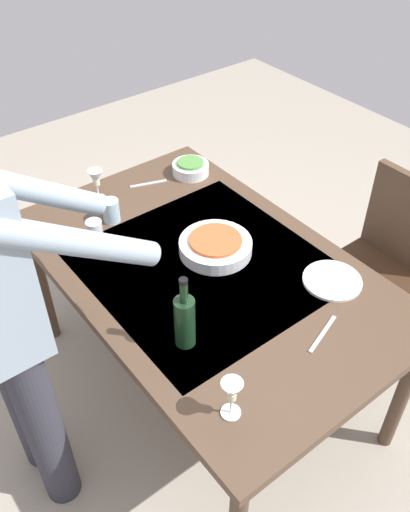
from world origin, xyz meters
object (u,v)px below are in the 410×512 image
at_px(serving_bowl_pasta, 215,246).
at_px(chair_near, 385,254).
at_px(dining_table, 205,278).
at_px(wine_glass_right, 96,179).
at_px(wine_glass_left, 232,393).
at_px(person_server, 5,313).
at_px(side_bowl_salad, 191,168).
at_px(dinner_plate_near, 332,280).
at_px(water_cup_near_left, 111,211).
at_px(wine_bottle, 185,320).
at_px(water_cup_near_right, 95,232).

bearing_deg(serving_bowl_pasta, chair_near, -109.89).
bearing_deg(dining_table, wine_glass_right, 8.72).
bearing_deg(wine_glass_left, wine_glass_right, -11.30).
bearing_deg(person_server, serving_bowl_pasta, -89.85).
bearing_deg(side_bowl_salad, chair_near, -147.62).
relative_size(person_server, side_bowl_salad, 9.38).
bearing_deg(wine_glass_right, side_bowl_salad, -100.76).
distance_m(person_server, side_bowl_salad, 1.27).
height_order(wine_glass_left, dinner_plate_near, wine_glass_left).
bearing_deg(chair_near, water_cup_near_left, 54.43).
bearing_deg(chair_near, wine_glass_left, 104.99).
xyz_separation_m(wine_glass_right, serving_bowl_pasta, (-0.63, -0.19, -0.07)).
height_order(wine_bottle, serving_bowl_pasta, wine_bottle).
xyz_separation_m(wine_bottle, water_cup_near_left, (0.76, -0.16, -0.06)).
relative_size(person_server, water_cup_near_right, 15.93).
height_order(wine_glass_right, water_cup_near_left, wine_glass_right).
bearing_deg(wine_glass_right, chair_near, -132.84).
bearing_deg(chair_near, dinner_plate_near, 102.57).
distance_m(chair_near, person_server, 1.75).
bearing_deg(person_server, water_cup_near_left, -54.62).
bearing_deg(person_server, side_bowl_salad, -64.37).
relative_size(dining_table, side_bowl_salad, 9.04).
xyz_separation_m(side_bowl_salad, dinner_plate_near, (-0.96, 0.03, -0.03)).
bearing_deg(wine_bottle, chair_near, -89.00).
bearing_deg(water_cup_near_right, water_cup_near_left, -55.27).
bearing_deg(dinner_plate_near, person_server, 69.41).
xyz_separation_m(person_server, side_bowl_salad, (0.55, -1.14, -0.16)).
relative_size(wine_glass_right, water_cup_near_right, 1.42).
relative_size(wine_bottle, side_bowl_salad, 1.64).
bearing_deg(wine_glass_left, side_bowl_salad, -31.55).
bearing_deg(water_cup_near_right, chair_near, -119.19).
xyz_separation_m(person_server, water_cup_near_right, (0.36, -0.50, -0.14)).
height_order(serving_bowl_pasta, dinner_plate_near, serving_bowl_pasta).
relative_size(wine_glass_left, water_cup_near_right, 1.42).
relative_size(wine_bottle, wine_glass_right, 1.96).
relative_size(wine_glass_right, serving_bowl_pasta, 0.50).
distance_m(wine_glass_left, water_cup_near_left, 1.10).
distance_m(wine_bottle, wine_glass_right, 0.97).
xyz_separation_m(wine_glass_right, dinner_plate_near, (-1.05, -0.44, -0.10)).
distance_m(dining_table, dinner_plate_near, 0.51).
distance_m(water_cup_near_left, side_bowl_salad, 0.51).
bearing_deg(chair_near, serving_bowl_pasta, 70.11).
bearing_deg(side_bowl_salad, person_server, 115.63).
height_order(person_server, side_bowl_salad, person_server).
xyz_separation_m(water_cup_near_right, dinner_plate_near, (-0.78, -0.60, -0.05)).
xyz_separation_m(wine_glass_left, wine_glass_right, (1.26, -0.25, 0.00)).
distance_m(dining_table, wine_bottle, 0.44).
height_order(chair_near, wine_bottle, wine_bottle).
bearing_deg(wine_bottle, wine_glass_left, 169.49).
bearing_deg(dining_table, wine_bottle, 132.53).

